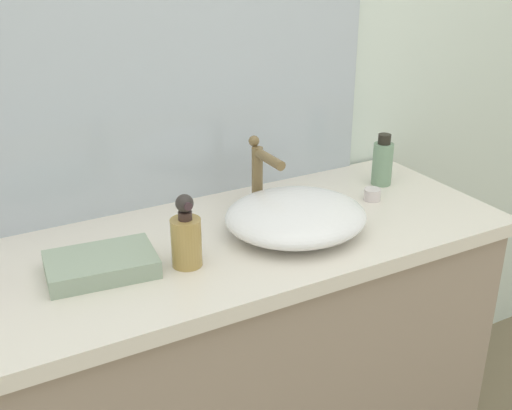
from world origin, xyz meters
The scene contains 8 objects.
bathroom_wall_rear centered at (0.00, 0.73, 1.30)m, with size 6.00×0.06×2.60m, color silver.
vanity_counter centered at (-0.01, 0.42, 0.43)m, with size 1.43×0.53×0.85m.
sink_basin centered at (0.18, 0.38, 0.89)m, with size 0.34×0.32×0.08m, color white.
faucet centered at (0.18, 0.55, 0.96)m, with size 0.03×0.15×0.18m.
soap_dispenser centered at (-0.11, 0.35, 0.92)m, with size 0.07×0.07×0.16m.
lotion_bottle centered at (0.55, 0.52, 0.92)m, with size 0.06×0.06×0.15m.
candle_jar centered at (0.46, 0.44, 0.87)m, with size 0.04×0.04×0.03m, color silver.
folded_hand_towel centered at (-0.28, 0.41, 0.87)m, with size 0.22×0.15×0.04m, color #94A68D.
Camera 1 is at (-0.57, -0.77, 1.53)m, focal length 44.73 mm.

